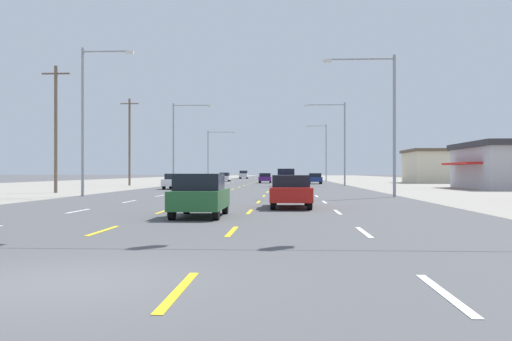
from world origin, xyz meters
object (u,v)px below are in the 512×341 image
at_px(streetlight_right_row_1, 340,137).
at_px(sedan_inner_right_far, 288,179).
at_px(suv_inner_right_midfar, 286,177).
at_px(sedan_far_left_mid, 175,181).
at_px(hatchback_center_turn_nearest, 200,195).
at_px(streetlight_left_row_0, 87,111).
at_px(streetlight_left_row_2, 211,151).
at_px(sedan_center_turn_farthest, 265,178).
at_px(sedan_far_right_farther, 315,178).
at_px(streetlight_left_row_1, 178,137).
at_px(streetlight_right_row_0, 386,113).
at_px(streetlight_right_row_2, 324,149).
at_px(sedan_inner_right_near, 291,191).
at_px(hatchback_far_left_distant_a, 225,177).
at_px(suv_far_left_distant_b, 244,175).

bearing_deg(streetlight_right_row_1, sedan_inner_right_far, 128.38).
bearing_deg(suv_inner_right_midfar, sedan_far_left_mid, -137.29).
bearing_deg(hatchback_center_turn_nearest, streetlight_left_row_0, 121.18).
distance_m(sedan_far_left_mid, streetlight_left_row_2, 44.15).
xyz_separation_m(suv_inner_right_midfar, sedan_center_turn_farthest, (-3.05, 20.90, -0.27)).
bearing_deg(sedan_far_right_farther, streetlight_left_row_1, -147.62).
bearing_deg(streetlight_right_row_1, suv_inner_right_midfar, -146.73).
bearing_deg(sedan_center_turn_farthest, suv_inner_right_midfar, -81.70).
relative_size(sedan_far_left_mid, sedan_inner_right_far, 1.00).
height_order(hatchback_center_turn_nearest, streetlight_right_row_0, streetlight_right_row_0).
bearing_deg(sedan_far_left_mid, suv_inner_right_midfar, 42.71).
bearing_deg(streetlight_right_row_2, sedan_inner_right_far, -105.75).
xyz_separation_m(sedan_far_left_mid, streetlight_right_row_0, (16.81, -16.23, 4.61)).
relative_size(sedan_inner_right_far, streetlight_right_row_0, 0.49).
bearing_deg(streetlight_left_row_1, hatchback_center_turn_nearest, -78.12).
bearing_deg(streetlight_right_row_1, sedan_far_left_mid, -140.58).
distance_m(suv_inner_right_midfar, sedan_inner_right_far, 11.89).
xyz_separation_m(streetlight_left_row_0, streetlight_right_row_1, (19.46, 30.04, 0.15)).
xyz_separation_m(sedan_far_left_mid, streetlight_left_row_2, (-2.39, 43.86, 4.46)).
bearing_deg(streetlight_right_row_2, streetlight_left_row_0, -108.11).
bearing_deg(suv_inner_right_midfar, streetlight_right_row_2, 79.15).
xyz_separation_m(hatchback_center_turn_nearest, sedan_inner_right_near, (3.28, 5.43, -0.03)).
height_order(sedan_far_left_mid, streetlight_right_row_2, streetlight_right_row_2).
distance_m(streetlight_right_row_1, streetlight_right_row_2, 30.04).
height_order(sedan_inner_right_near, streetlight_right_row_1, streetlight_right_row_1).
bearing_deg(sedan_center_turn_farthest, hatchback_far_left_distant_a, 120.96).
xyz_separation_m(streetlight_left_row_0, streetlight_left_row_2, (0.26, 60.09, -0.37)).
relative_size(sedan_far_left_mid, streetlight_right_row_0, 0.49).
distance_m(sedan_inner_right_near, sedan_far_right_farther, 51.93).
xyz_separation_m(sedan_far_right_farther, sedan_center_turn_farthest, (-7.01, 6.03, 0.00)).
xyz_separation_m(sedan_inner_right_near, streetlight_right_row_2, (6.39, 71.15, 4.84)).
distance_m(sedan_center_turn_farthest, streetlight_right_row_1, 19.83).
bearing_deg(sedan_far_left_mid, hatchback_far_left_distant_a, 89.91).
bearing_deg(suv_far_left_distant_b, sedan_far_right_farther, -76.60).
bearing_deg(hatchback_center_turn_nearest, sedan_far_right_farther, 82.96).
height_order(streetlight_left_row_0, streetlight_right_row_2, streetlight_left_row_0).
relative_size(hatchback_center_turn_nearest, hatchback_far_left_distant_a, 1.00).
bearing_deg(streetlight_right_row_1, sedan_far_right_farther, 102.68).
bearing_deg(streetlight_right_row_0, streetlight_left_row_1, 122.68).
bearing_deg(sedan_inner_right_near, streetlight_left_row_1, 107.64).
relative_size(sedan_far_left_mid, streetlight_right_row_1, 0.46).
distance_m(sedan_inner_right_near, sedan_center_turn_farthest, 57.91).
bearing_deg(sedan_center_turn_farthest, streetlight_right_row_0, -78.61).
relative_size(sedan_inner_right_far, streetlight_right_row_2, 0.46).
bearing_deg(sedan_center_turn_farthest, sedan_far_right_farther, -40.70).
height_order(streetlight_left_row_1, streetlight_right_row_2, streetlight_left_row_1).
height_order(suv_inner_right_midfar, hatchback_far_left_distant_a, suv_inner_right_midfar).
xyz_separation_m(hatchback_center_turn_nearest, streetlight_right_row_0, (9.48, 16.49, 4.59)).
xyz_separation_m(suv_inner_right_midfar, sedan_inner_right_far, (0.26, 11.89, -0.27)).
bearing_deg(streetlight_right_row_1, streetlight_left_row_2, 122.58).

